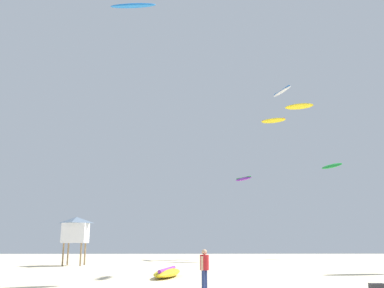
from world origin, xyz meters
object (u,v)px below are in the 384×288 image
Objects in this scene: kite_aloft_5 at (282,92)px; kite_aloft_1 at (244,179)px; lifeguard_tower at (76,229)px; kite_aloft_8 at (273,121)px; kite_aloft_6 at (299,106)px; person_foreground at (204,266)px; kite_grounded_mid at (167,273)px; kite_aloft_4 at (332,166)px; kite_aloft_3 at (133,6)px; cooler_box at (377,287)px.

kite_aloft_1 is at bearing -154.74° from kite_aloft_5.
lifeguard_tower is 1.22× the size of kite_aloft_8.
person_foreground is at bearing -113.89° from kite_aloft_6.
kite_grounded_mid is 35.56m from kite_aloft_8.
kite_aloft_6 reaches higher than person_foreground.
kite_grounded_mid is 1.04× the size of kite_aloft_5.
kite_aloft_4 reaches higher than person_foreground.
kite_aloft_3 is 0.99× the size of kite_aloft_4.
kite_aloft_5 reaches higher than kite_aloft_1.
person_foreground is 40.27m from kite_aloft_8.
person_foreground is 43.79m from kite_aloft_5.
kite_aloft_8 is at bearing 58.83° from kite_aloft_3.
kite_aloft_3 is (-4.65, 8.74, 17.75)m from person_foreground.
kite_aloft_4 is (11.31, 34.78, 11.50)m from cooler_box.
kite_aloft_6 is at bearing 25.04° from lifeguard_tower.
person_foreground is 0.49× the size of kite_aloft_4.
kite_aloft_1 is 0.83× the size of kite_aloft_4.
kite_aloft_6 reaches higher than kite_aloft_8.
kite_aloft_4 is at bearing 28.14° from lifeguard_tower.
kite_aloft_4 is 0.79× the size of kite_aloft_5.
kite_aloft_6 is (23.77, 11.10, 15.31)m from lifeguard_tower.
lifeguard_tower is 19.63m from kite_aloft_3.
kite_grounded_mid is (-1.83, 6.79, -0.73)m from person_foreground.
kite_aloft_4 is at bearing 48.10° from kite_aloft_3.
kite_aloft_5 reaches higher than lifeguard_tower.
cooler_box is at bearing -89.09° from kite_aloft_1.
kite_aloft_8 is at bearing 177.46° from kite_aloft_4.
kite_aloft_4 is at bearing 91.71° from person_foreground.
cooler_box is 0.16× the size of kite_aloft_4.
kite_aloft_8 is (15.77, 26.07, -0.81)m from kite_aloft_3.
cooler_box is 38.34m from kite_aloft_4.
kite_aloft_6 reaches higher than kite_aloft_4.
lifeguard_tower is 33.83m from kite_aloft_4.
cooler_box is 36.02m from kite_aloft_6.
person_foreground is 7.18m from cooler_box.
person_foreground is at bearing 177.64° from cooler_box.
kite_grounded_mid is 1.10× the size of lifeguard_tower.
kite_aloft_5 is at bearing 57.39° from kite_aloft_3.
person_foreground is 3.01× the size of cooler_box.
lifeguard_tower is 23.01m from kite_aloft_1.
cooler_box is (8.96, -7.09, -0.09)m from kite_grounded_mid.
kite_aloft_6 is (0.61, -5.78, -4.15)m from kite_aloft_5.
kite_aloft_5 reaches higher than kite_grounded_mid.
kite_aloft_6 is at bearing -23.07° from kite_aloft_1.
kite_aloft_5 is at bearing 34.65° from kite_aloft_8.
kite_aloft_6 is (13.36, 30.16, 17.38)m from person_foreground.
lifeguard_tower is 1.45× the size of kite_aloft_1.
kite_aloft_6 is 1.05× the size of kite_aloft_8.
kite_aloft_5 is (6.15, 2.90, 12.77)m from kite_aloft_1.
kite_aloft_1 reaches higher than kite_grounded_mid.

